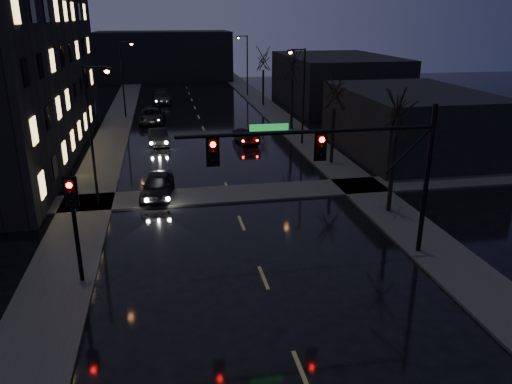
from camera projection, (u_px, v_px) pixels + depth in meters
name	position (u px, v px, depth m)	size (l,w,h in m)	color
sidewalk_left	(111.00, 139.00, 44.69)	(3.00, 140.00, 0.12)	#2D2D2B
sidewalk_right	(295.00, 131.00, 47.62)	(3.00, 140.00, 0.12)	#2D2D2B
sidewalk_cross	(230.00, 194.00, 30.87)	(40.00, 3.00, 0.12)	#2D2D2B
commercial_right_near	(410.00, 122.00, 39.68)	(10.00, 14.00, 5.00)	black
commercial_right_far	(336.00, 81.00, 60.15)	(12.00, 18.00, 6.00)	black
far_block	(165.00, 56.00, 84.15)	(22.00, 10.00, 8.00)	black
signal_mast	(348.00, 156.00, 21.12)	(11.11, 0.41, 7.00)	black
signal_pole_left	(74.00, 215.00, 19.78)	(0.35, 0.41, 4.53)	black
tree_near	(399.00, 102.00, 26.09)	(3.52, 3.52, 8.08)	black
tree_mid_a	(335.00, 85.00, 35.49)	(3.30, 3.30, 7.58)	black
tree_mid_b	(293.00, 60.00, 46.34)	(3.74, 3.74, 8.59)	black
tree_far	(263.00, 55.00, 59.49)	(3.43, 3.43, 7.88)	black
streetlight_l_near	(94.00, 125.00, 27.52)	(1.53, 0.28, 8.00)	black
streetlight_l_far	(124.00, 73.00, 52.53)	(1.53, 0.28, 8.00)	black
streetlight_r_mid	(301.00, 89.00, 41.26)	(1.53, 0.28, 8.00)	black
streetlight_r_far	(246.00, 60.00, 67.19)	(1.53, 0.28, 8.00)	black
oncoming_car_a	(157.00, 186.00, 30.27)	(1.78, 4.41, 1.50)	black
oncoming_car_b	(159.00, 137.00, 42.83)	(1.40, 4.02, 1.33)	black
oncoming_car_c	(152.00, 116.00, 51.26)	(2.47, 5.35, 1.49)	black
oncoming_car_d	(161.00, 97.00, 62.72)	(2.14, 5.26, 1.53)	black
lead_car	(246.00, 135.00, 43.32)	(1.42, 4.06, 1.34)	black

